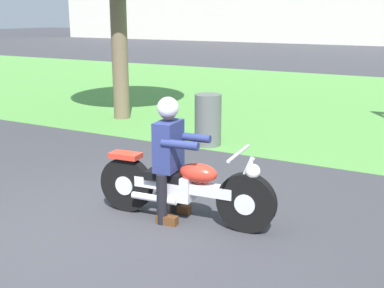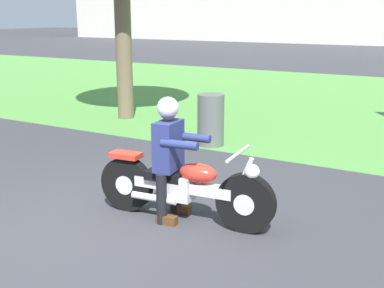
{
  "view_description": "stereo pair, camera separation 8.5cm",
  "coord_description": "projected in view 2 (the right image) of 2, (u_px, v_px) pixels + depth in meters",
  "views": [
    {
      "loc": [
        3.33,
        -3.61,
        2.28
      ],
      "look_at": [
        0.72,
        1.09,
        0.85
      ],
      "focal_mm": 46.02,
      "sensor_mm": 36.0,
      "label": 1
    },
    {
      "loc": [
        3.4,
        -3.57,
        2.28
      ],
      "look_at": [
        0.72,
        1.09,
        0.85
      ],
      "focal_mm": 46.02,
      "sensor_mm": 36.0,
      "label": 2
    }
  ],
  "objects": [
    {
      "name": "motorcycle_lead",
      "position": [
        184.0,
        187.0,
        5.51
      ],
      "size": [
        2.13,
        0.66,
        0.88
      ],
      "rotation": [
        0.0,
        0.0,
        0.09
      ],
      "color": "black",
      "rests_on": "ground"
    },
    {
      "name": "rider_lead",
      "position": [
        170.0,
        149.0,
        5.47
      ],
      "size": [
        0.58,
        0.49,
        1.41
      ],
      "rotation": [
        0.0,
        0.0,
        0.09
      ],
      "color": "black",
      "rests_on": "ground"
    },
    {
      "name": "ground",
      "position": [
        82.0,
        235.0,
        5.22
      ],
      "size": [
        120.0,
        120.0,
        0.0
      ],
      "primitive_type": "plane",
      "color": "#38383D"
    },
    {
      "name": "trash_can",
      "position": [
        211.0,
        120.0,
        8.69
      ],
      "size": [
        0.47,
        0.47,
        0.92
      ],
      "primitive_type": "cylinder",
      "color": "#595E5B",
      "rests_on": "ground"
    },
    {
      "name": "grass_verge",
      "position": [
        327.0,
        100.0,
        13.31
      ],
      "size": [
        60.0,
        12.0,
        0.01
      ],
      "primitive_type": "cube",
      "color": "#549342",
      "rests_on": "ground"
    }
  ]
}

